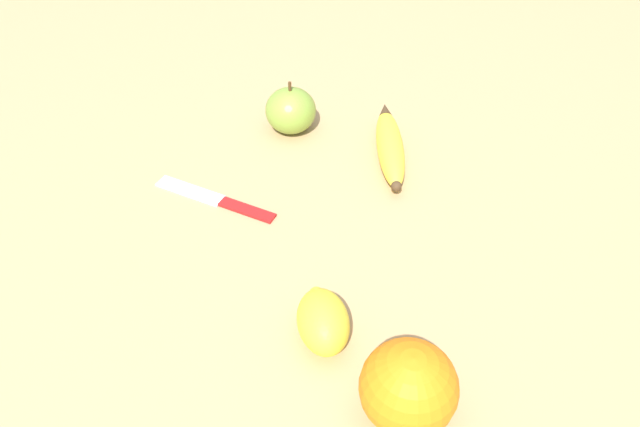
# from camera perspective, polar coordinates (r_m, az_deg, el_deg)

# --- Properties ---
(ground_plane) EXTENTS (3.00, 3.00, 0.00)m
(ground_plane) POSITION_cam_1_polar(r_m,az_deg,el_deg) (0.72, -2.96, -3.36)
(ground_plane) COLOR tan
(banana) EXTENTS (0.18, 0.04, 0.04)m
(banana) POSITION_cam_1_polar(r_m,az_deg,el_deg) (0.85, 6.42, 6.15)
(banana) COLOR yellow
(banana) RESTS_ON ground_plane
(orange) EXTENTS (0.09, 0.09, 0.09)m
(orange) POSITION_cam_1_polar(r_m,az_deg,el_deg) (0.56, 8.10, -15.50)
(orange) COLOR orange
(orange) RESTS_ON ground_plane
(apple) EXTENTS (0.07, 0.07, 0.08)m
(apple) POSITION_cam_1_polar(r_m,az_deg,el_deg) (0.89, -2.70, 9.40)
(apple) COLOR olive
(apple) RESTS_ON ground_plane
(lemon) EXTENTS (0.08, 0.06, 0.05)m
(lemon) POSITION_cam_1_polar(r_m,az_deg,el_deg) (0.62, 0.27, -9.82)
(lemon) COLOR yellow
(lemon) RESTS_ON ground_plane
(paring_knife) EXTENTS (0.10, 0.16, 0.01)m
(paring_knife) POSITION_cam_1_polar(r_m,az_deg,el_deg) (0.79, -9.24, 1.27)
(paring_knife) COLOR silver
(paring_knife) RESTS_ON ground_plane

